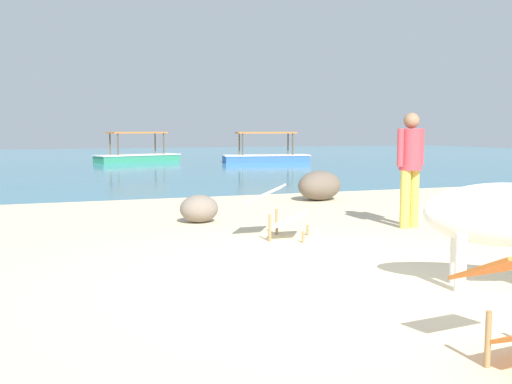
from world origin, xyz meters
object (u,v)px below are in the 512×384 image
person_standing (410,161)px  deck_chair_near (277,208)px  boat_blue (266,156)px  boat_green (137,155)px  cow (512,216)px

person_standing → deck_chair_near: bearing=-101.2°
deck_chair_near → boat_blue: 17.95m
deck_chair_near → boat_blue: (6.17, 16.85, -0.13)m
person_standing → boat_blue: person_standing is taller
deck_chair_near → boat_green: bearing=117.9°
cow → boat_green: bearing=119.6°
deck_chair_near → person_standing: size_ratio=0.57×
cow → boat_green: (0.08, 22.03, -0.40)m
person_standing → cow: bearing=-33.7°
boat_green → boat_blue: bearing=138.3°
boat_green → cow: bearing=71.3°
deck_chair_near → person_standing: person_standing is taller
person_standing → boat_green: person_standing is taller
boat_green → deck_chair_near: bearing=68.3°
cow → person_standing: person_standing is taller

